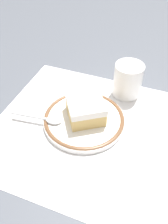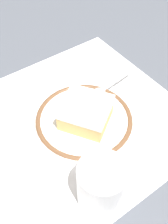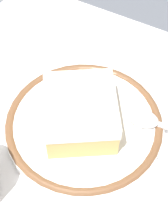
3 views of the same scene
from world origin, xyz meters
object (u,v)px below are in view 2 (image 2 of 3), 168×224
(cake_slice, at_px, (86,113))
(plate, at_px, (84,120))
(spoon, at_px, (104,89))
(cup, at_px, (101,186))

(cake_slice, bearing_deg, plate, 82.33)
(spoon, bearing_deg, plate, -154.67)
(cake_slice, distance_m, cup, 0.15)
(plate, relative_size, spoon, 1.52)
(spoon, bearing_deg, cake_slice, -151.07)
(cup, bearing_deg, plate, 63.90)
(plate, distance_m, cup, 0.16)
(cake_slice, height_order, cup, cup)
(spoon, bearing_deg, cup, -129.99)
(spoon, xyz_separation_m, cup, (-0.15, -0.18, 0.02))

